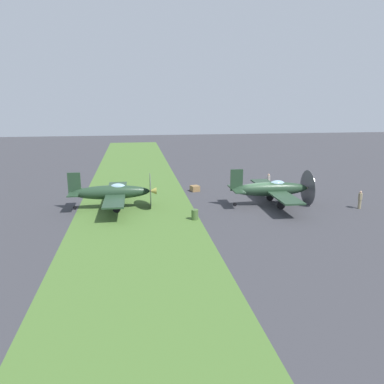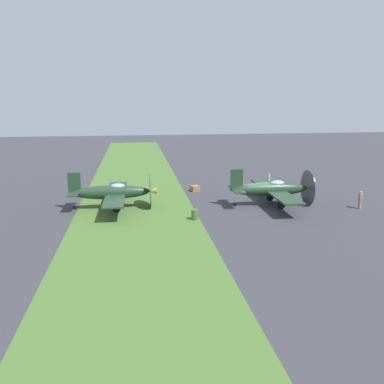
{
  "view_description": "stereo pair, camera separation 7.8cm",
  "coord_description": "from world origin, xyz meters",
  "px_view_note": "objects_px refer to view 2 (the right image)",
  "views": [
    {
      "loc": [
        35.75,
        -11.87,
        10.16
      ],
      "look_at": [
        -0.28,
        -6.39,
        1.45
      ],
      "focal_mm": 36.16,
      "sensor_mm": 36.0,
      "label": 1
    },
    {
      "loc": [
        35.77,
        -11.79,
        10.16
      ],
      "look_at": [
        -0.28,
        -6.39,
        1.45
      ],
      "focal_mm": 36.16,
      "sensor_mm": 36.0,
      "label": 2
    }
  ],
  "objects_px": {
    "ground_crew_mechanic": "(360,199)",
    "supply_crate": "(195,188)",
    "fuel_drum": "(195,215)",
    "airplane_wingman": "(113,192)",
    "airplane_lead": "(272,189)",
    "ground_crew_chief": "(269,181)"
  },
  "relations": [
    {
      "from": "airplane_wingman",
      "to": "ground_crew_chief",
      "type": "xyz_separation_m",
      "value": [
        -6.03,
        17.68,
        -0.65
      ]
    },
    {
      "from": "airplane_wingman",
      "to": "ground_crew_mechanic",
      "type": "bearing_deg",
      "value": 81.53
    },
    {
      "from": "ground_crew_chief",
      "to": "airplane_wingman",
      "type": "bearing_deg",
      "value": -40.42
    },
    {
      "from": "fuel_drum",
      "to": "supply_crate",
      "type": "relative_size",
      "value": 1.0
    },
    {
      "from": "airplane_wingman",
      "to": "supply_crate",
      "type": "relative_size",
      "value": 11.54
    },
    {
      "from": "airplane_lead",
      "to": "fuel_drum",
      "type": "distance_m",
      "value": 9.16
    },
    {
      "from": "airplane_wingman",
      "to": "ground_crew_mechanic",
      "type": "distance_m",
      "value": 23.65
    },
    {
      "from": "airplane_wingman",
      "to": "supply_crate",
      "type": "height_order",
      "value": "airplane_wingman"
    },
    {
      "from": "airplane_lead",
      "to": "ground_crew_chief",
      "type": "xyz_separation_m",
      "value": [
        -7.19,
        2.2,
        -0.69
      ]
    },
    {
      "from": "airplane_wingman",
      "to": "fuel_drum",
      "type": "relative_size",
      "value": 11.54
    },
    {
      "from": "airplane_wingman",
      "to": "fuel_drum",
      "type": "xyz_separation_m",
      "value": [
        4.83,
        7.17,
        -1.11
      ]
    },
    {
      "from": "ground_crew_mechanic",
      "to": "supply_crate",
      "type": "relative_size",
      "value": 1.92
    },
    {
      "from": "airplane_lead",
      "to": "ground_crew_chief",
      "type": "relative_size",
      "value": 6.19
    },
    {
      "from": "supply_crate",
      "to": "ground_crew_chief",
      "type": "bearing_deg",
      "value": 91.52
    },
    {
      "from": "supply_crate",
      "to": "fuel_drum",
      "type": "bearing_deg",
      "value": -9.07
    },
    {
      "from": "airplane_wingman",
      "to": "ground_crew_mechanic",
      "type": "xyz_separation_m",
      "value": [
        3.72,
        23.34,
        -0.65
      ]
    },
    {
      "from": "airplane_lead",
      "to": "ground_crew_mechanic",
      "type": "xyz_separation_m",
      "value": [
        2.56,
        7.87,
        -0.69
      ]
    },
    {
      "from": "fuel_drum",
      "to": "supply_crate",
      "type": "bearing_deg",
      "value": 170.93
    },
    {
      "from": "fuel_drum",
      "to": "ground_crew_mechanic",
      "type": "bearing_deg",
      "value": 93.93
    },
    {
      "from": "airplane_lead",
      "to": "supply_crate",
      "type": "xyz_separation_m",
      "value": [
        -6.95,
        -6.61,
        -1.28
      ]
    },
    {
      "from": "airplane_wingman",
      "to": "ground_crew_chief",
      "type": "bearing_deg",
      "value": 109.41
    },
    {
      "from": "airplane_wingman",
      "to": "fuel_drum",
      "type": "height_order",
      "value": "airplane_wingman"
    }
  ]
}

